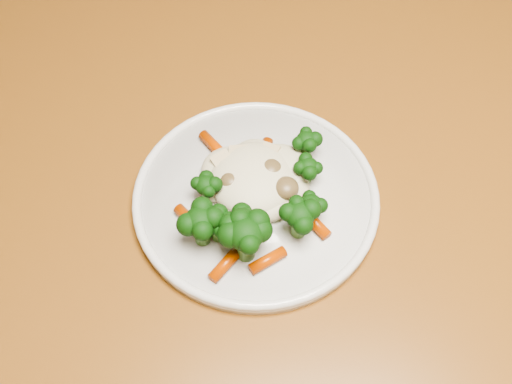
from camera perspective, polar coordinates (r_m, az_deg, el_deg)
The scene contains 3 objects.
dining_table at distance 0.83m, azimuth -5.53°, elevation 1.05°, with size 1.46×1.25×0.75m.
plate at distance 0.69m, azimuth 0.00°, elevation -0.64°, with size 0.26×0.26×0.01m, color silver.
meal at distance 0.66m, azimuth -0.25°, elevation -0.68°, with size 0.17×0.19×0.05m.
Camera 1 is at (0.25, -0.35, 1.33)m, focal length 45.00 mm.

